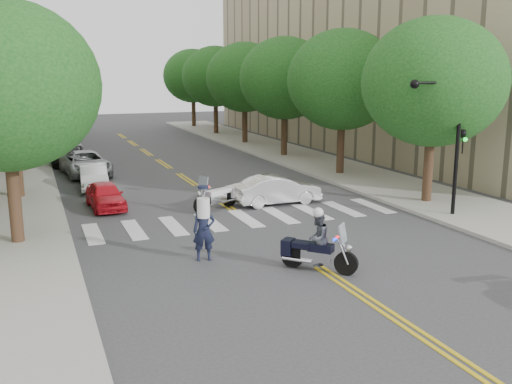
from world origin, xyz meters
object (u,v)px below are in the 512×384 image
motorcycle_parked (219,196)px  officer_standing (204,231)px  convertible (277,190)px  motorcycle_police (316,243)px

motorcycle_parked → officer_standing: officer_standing is taller
officer_standing → convertible: (5.45, 6.50, -0.33)m
motorcycle_parked → officer_standing: bearing=131.5°
motorcycle_parked → motorcycle_police: bearing=155.1°
convertible → officer_standing: bearing=139.2°
motorcycle_police → motorcycle_parked: bearing=-131.3°
motorcycle_police → convertible: (2.55, 8.72, -0.22)m
motorcycle_police → officer_standing: (-2.90, 2.22, 0.11)m
motorcycle_police → motorcycle_parked: 8.81m
motorcycle_parked → convertible: motorcycle_parked is taller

